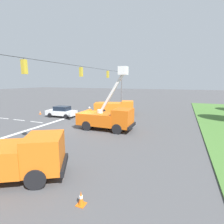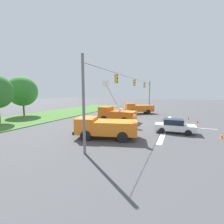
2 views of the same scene
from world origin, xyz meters
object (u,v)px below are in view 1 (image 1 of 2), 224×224
traffic_cone_foreground_left (81,198)px  traffic_cone_foreground_right (40,112)px  utility_truck_bucket_lift (108,117)px  utility_truck_support_near (115,107)px  road_worker (90,113)px  utility_truck_support_far (6,158)px  sedan_white (62,112)px

traffic_cone_foreground_left → traffic_cone_foreground_right: traffic_cone_foreground_left is taller
utility_truck_bucket_lift → utility_truck_support_near: utility_truck_bucket_lift is taller
utility_truck_bucket_lift → road_worker: (-3.34, -4.05, -0.35)m
utility_truck_support_far → traffic_cone_foreground_left: (0.19, 4.56, -0.92)m
utility_truck_bucket_lift → traffic_cone_foreground_left: bearing=18.1°
utility_truck_support_far → traffic_cone_foreground_right: (-14.76, -12.18, -0.94)m
utility_truck_bucket_lift → utility_truck_support_near: bearing=-163.7°
utility_truck_support_near → sedan_white: 8.01m
utility_truck_support_near → traffic_cone_foreground_left: size_ratio=10.43×
road_worker → traffic_cone_foreground_left: road_worker is taller
road_worker → sedan_white: bearing=-93.3°
utility_truck_support_far → traffic_cone_foreground_right: size_ratio=10.79×
road_worker → traffic_cone_foreground_right: 9.18m
utility_truck_support_far → road_worker: 14.41m
utility_truck_bucket_lift → traffic_cone_foreground_right: bearing=-107.0°
utility_truck_support_near → road_worker: 5.51m
utility_truck_support_far → road_worker: bearing=-167.8°
utility_truck_bucket_lift → traffic_cone_foreground_left: 11.55m
utility_truck_bucket_lift → road_worker: bearing=-129.5°
utility_truck_support_near → sedan_white: bearing=-51.1°
utility_truck_bucket_lift → traffic_cone_foreground_right: utility_truck_bucket_lift is taller
utility_truck_bucket_lift → utility_truck_support_far: 10.79m
utility_truck_support_near → traffic_cone_foreground_right: utility_truck_support_near is taller
traffic_cone_foreground_left → utility_truck_support_far: bearing=-92.4°
utility_truck_support_near → traffic_cone_foreground_left: 20.51m
utility_truck_support_far → road_worker: (-14.08, -3.05, -0.22)m
utility_truck_support_near → sedan_white: size_ratio=1.49×
road_worker → utility_truck_support_near: bearing=164.0°
utility_truck_support_far → traffic_cone_foreground_right: bearing=-140.5°
sedan_white → traffic_cone_foreground_left: size_ratio=6.99×
utility_truck_support_near → traffic_cone_foreground_right: 11.64m
utility_truck_support_near → utility_truck_support_far: bearing=4.5°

